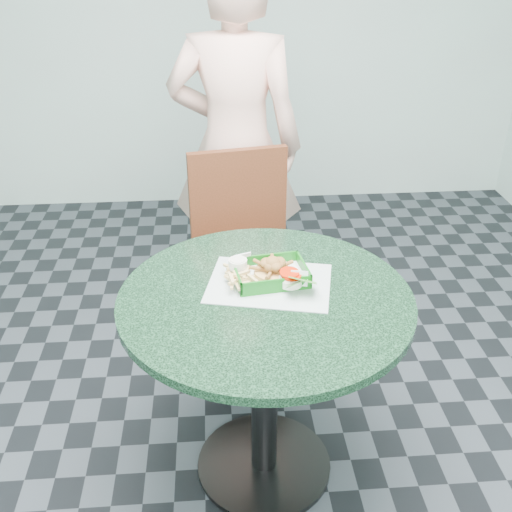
{
  "coord_description": "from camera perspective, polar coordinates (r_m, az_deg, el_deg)",
  "views": [
    {
      "loc": [
        -0.15,
        -1.58,
        1.81
      ],
      "look_at": [
        -0.02,
        0.1,
        0.86
      ],
      "focal_mm": 42.0,
      "sensor_mm": 36.0,
      "label": 1
    }
  ],
  "objects": [
    {
      "name": "placemat",
      "position": [
        1.96,
        1.28,
        -3.1
      ],
      "size": [
        0.45,
        0.37,
        0.0
      ],
      "primitive_type": "cube",
      "rotation": [
        0.0,
        0.0,
        -0.22
      ],
      "color": "#AABBB9",
      "rests_on": "cafe_table"
    },
    {
      "name": "dining_chair",
      "position": [
        2.71,
        -1.53,
        1.35
      ],
      "size": [
        0.45,
        0.45,
        0.93
      ],
      "rotation": [
        0.0,
        0.0,
        0.17
      ],
      "color": "#3B2719",
      "rests_on": "floor"
    },
    {
      "name": "fries_pile",
      "position": [
        1.96,
        -1.44,
        -1.96
      ],
      "size": [
        0.12,
        0.13,
        0.04
      ],
      "primitive_type": null,
      "rotation": [
        0.0,
        0.0,
        -0.14
      ],
      "color": "#DFBA71",
      "rests_on": "food_basket"
    },
    {
      "name": "diner_person",
      "position": [
        2.82,
        -1.99,
        12.95
      ],
      "size": [
        0.81,
        0.61,
        2.01
      ],
      "primitive_type": "imported",
      "rotation": [
        0.0,
        0.0,
        2.96
      ],
      "color": "beige",
      "rests_on": "floor"
    },
    {
      "name": "floor",
      "position": [
        2.4,
        0.76,
        -19.3
      ],
      "size": [
        4.0,
        5.0,
        0.02
      ],
      "primitive_type": "cube",
      "color": "#303335",
      "rests_on": "ground"
    },
    {
      "name": "garnish_cup",
      "position": [
        1.9,
        3.32,
        -2.85
      ],
      "size": [
        0.11,
        0.11,
        0.04
      ],
      "rotation": [
        0.0,
        0.0,
        -0.0
      ],
      "color": "silver",
      "rests_on": "food_basket"
    },
    {
      "name": "crab_sandwich",
      "position": [
        1.95,
        1.59,
        -1.56
      ],
      "size": [
        0.12,
        0.12,
        0.07
      ],
      "rotation": [
        0.0,
        0.0,
        -0.15
      ],
      "color": "tan",
      "rests_on": "food_basket"
    },
    {
      "name": "food_basket",
      "position": [
        1.97,
        1.37,
        -2.39
      ],
      "size": [
        0.23,
        0.17,
        0.05
      ],
      "rotation": [
        0.0,
        0.0,
        0.14
      ],
      "color": "#0F6114",
      "rests_on": "placemat"
    },
    {
      "name": "cafe_table",
      "position": [
        2.0,
        0.87,
        -8.3
      ],
      "size": [
        0.94,
        0.94,
        0.75
      ],
      "color": "black",
      "rests_on": "floor"
    },
    {
      "name": "sauce_ramekin",
      "position": [
        1.99,
        -1.6,
        -0.99
      ],
      "size": [
        0.06,
        0.06,
        0.03
      ],
      "rotation": [
        0.0,
        0.0,
        0.18
      ],
      "color": "white",
      "rests_on": "food_basket"
    }
  ]
}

